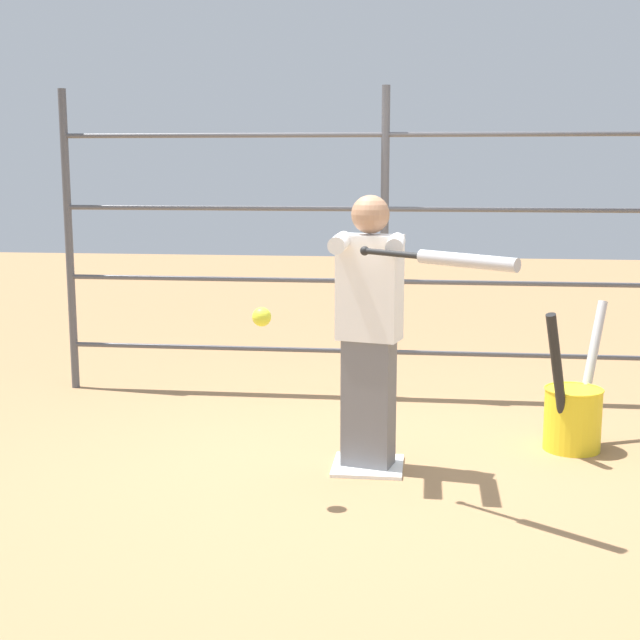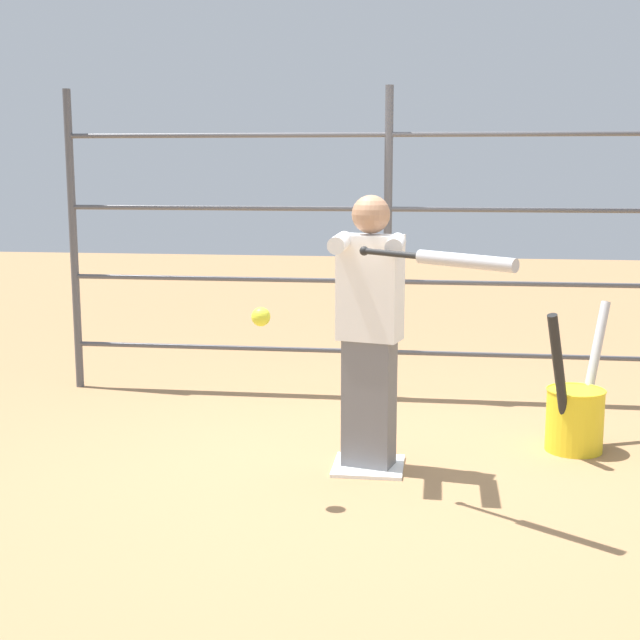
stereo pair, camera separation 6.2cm
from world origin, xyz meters
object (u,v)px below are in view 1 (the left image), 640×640
(batter, at_px, (369,324))
(bat_bucket, at_px, (573,413))
(baseball_bat_swinging, at_px, (453,259))
(softball_in_flight, at_px, (262,317))

(batter, bearing_deg, bat_bucket, -157.75)
(baseball_bat_swinging, distance_m, softball_in_flight, 0.99)
(baseball_bat_swinging, relative_size, softball_in_flight, 7.85)
(softball_in_flight, bearing_deg, bat_bucket, -147.76)
(baseball_bat_swinging, bearing_deg, bat_bucket, -122.79)
(batter, xyz_separation_m, bat_bucket, (-1.21, -0.50, -0.61))
(batter, height_order, softball_in_flight, batter)
(bat_bucket, bearing_deg, baseball_bat_swinging, 57.21)
(softball_in_flight, height_order, bat_bucket, softball_in_flight)
(softball_in_flight, distance_m, bat_bucket, 2.15)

